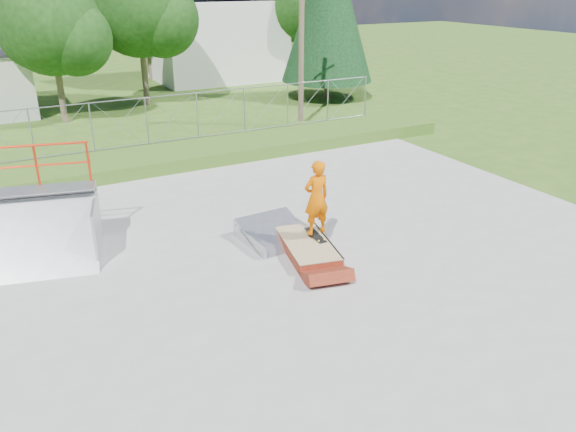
% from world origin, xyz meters
% --- Properties ---
extents(ground, '(120.00, 120.00, 0.00)m').
position_xyz_m(ground, '(0.00, 0.00, 0.00)').
color(ground, '#355B1A').
rests_on(ground, ground).
extents(concrete_pad, '(20.00, 16.00, 0.04)m').
position_xyz_m(concrete_pad, '(0.00, 0.00, 0.02)').
color(concrete_pad, '#959592').
rests_on(concrete_pad, ground).
extents(grass_berm, '(24.00, 3.00, 0.50)m').
position_xyz_m(grass_berm, '(0.00, 9.50, 0.25)').
color(grass_berm, '#355B1A').
rests_on(grass_berm, ground).
extents(grind_box, '(1.54, 2.42, 0.33)m').
position_xyz_m(grind_box, '(1.21, 0.54, 0.17)').
color(grind_box, maroon).
rests_on(grind_box, concrete_pad).
extents(quarter_pipe, '(3.10, 2.80, 2.64)m').
position_xyz_m(quarter_pipe, '(-4.63, 3.24, 1.32)').
color(quarter_pipe, '#A7A9AF').
rests_on(quarter_pipe, concrete_pad).
extents(flat_bank_ramp, '(1.71, 1.81, 0.49)m').
position_xyz_m(flat_bank_ramp, '(0.84, 1.55, 0.25)').
color(flat_bank_ramp, '#A7A9AF').
rests_on(flat_bank_ramp, concrete_pad).
extents(skateboard, '(0.23, 0.80, 0.13)m').
position_xyz_m(skateboard, '(1.53, 0.69, 0.38)').
color(skateboard, black).
rests_on(skateboard, grind_box).
extents(skater, '(0.70, 0.46, 1.90)m').
position_xyz_m(skater, '(1.53, 0.69, 1.33)').
color(skater, '#E46100').
rests_on(skater, grind_box).
extents(chain_link_fence, '(20.00, 0.06, 1.80)m').
position_xyz_m(chain_link_fence, '(0.00, 10.50, 1.40)').
color(chain_link_fence, gray).
rests_on(chain_link_fence, grass_berm).
extents(gable_house, '(8.40, 6.08, 8.94)m').
position_xyz_m(gable_house, '(9.00, 26.00, 3.84)').
color(gable_house, white).
rests_on(gable_house, ground).
extents(utility_pole, '(0.24, 0.24, 8.00)m').
position_xyz_m(utility_pole, '(7.50, 12.00, 4.00)').
color(utility_pole, brown).
rests_on(utility_pole, ground).
extents(tree_left_near, '(4.76, 4.48, 6.65)m').
position_xyz_m(tree_left_near, '(-1.75, 17.83, 4.24)').
color(tree_left_near, brown).
rests_on(tree_left_near, ground).
extents(tree_center, '(5.44, 5.12, 7.60)m').
position_xyz_m(tree_center, '(2.78, 19.81, 4.85)').
color(tree_center, brown).
rests_on(tree_center, ground).
extents(tree_right_far, '(5.10, 4.80, 7.12)m').
position_xyz_m(tree_right_far, '(14.27, 23.82, 4.54)').
color(tree_right_far, brown).
rests_on(tree_right_far, ground).
extents(tree_back_mid, '(4.08, 3.84, 5.70)m').
position_xyz_m(tree_back_mid, '(5.21, 27.86, 3.63)').
color(tree_back_mid, brown).
rests_on(tree_back_mid, ground).
extents(conifer_tree, '(5.04, 5.04, 9.10)m').
position_xyz_m(conifer_tree, '(12.00, 17.00, 5.05)').
color(conifer_tree, brown).
rests_on(conifer_tree, ground).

